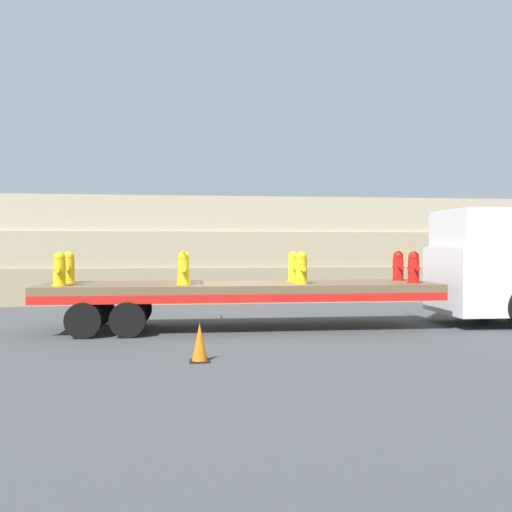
{
  "coord_description": "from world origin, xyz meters",
  "views": [
    {
      "loc": [
        -1.37,
        -14.65,
        2.11
      ],
      "look_at": [
        0.39,
        0.0,
        1.88
      ],
      "focal_mm": 40.0,
      "sensor_mm": 36.0,
      "label": 1
    }
  ],
  "objects_px": {
    "truck_cab": "(489,268)",
    "fire_hydrant_red_far_3": "(398,266)",
    "fire_hydrant_red_near_3": "(414,268)",
    "traffic_cone": "(200,343)",
    "fire_hydrant_yellow_far_2": "(293,267)",
    "fire_hydrant_yellow_far_0": "(69,268)",
    "flatbed_trailer": "(223,291)",
    "fire_hydrant_yellow_near_1": "(183,269)",
    "fire_hydrant_yellow_far_1": "(184,267)",
    "fire_hydrant_yellow_near_2": "(301,268)",
    "fire_hydrant_yellow_near_0": "(59,269)"
  },
  "relations": [
    {
      "from": "truck_cab",
      "to": "fire_hydrant_yellow_near_2",
      "type": "height_order",
      "value": "truck_cab"
    },
    {
      "from": "fire_hydrant_yellow_near_2",
      "to": "truck_cab",
      "type": "bearing_deg",
      "value": 5.81
    },
    {
      "from": "fire_hydrant_red_near_3",
      "to": "fire_hydrant_yellow_near_0",
      "type": "bearing_deg",
      "value": 180.0
    },
    {
      "from": "fire_hydrant_yellow_near_2",
      "to": "traffic_cone",
      "type": "bearing_deg",
      "value": -126.12
    },
    {
      "from": "fire_hydrant_red_far_3",
      "to": "fire_hydrant_yellow_near_0",
      "type": "bearing_deg",
      "value": -173.03
    },
    {
      "from": "fire_hydrant_red_far_3",
      "to": "traffic_cone",
      "type": "relative_size",
      "value": 1.14
    },
    {
      "from": "truck_cab",
      "to": "fire_hydrant_yellow_far_0",
      "type": "xyz_separation_m",
      "value": [
        -11.22,
        0.54,
        0.03
      ]
    },
    {
      "from": "truck_cab",
      "to": "fire_hydrant_yellow_far_1",
      "type": "height_order",
      "value": "truck_cab"
    },
    {
      "from": "flatbed_trailer",
      "to": "fire_hydrant_red_near_3",
      "type": "xyz_separation_m",
      "value": [
        4.88,
        -0.54,
        0.6
      ]
    },
    {
      "from": "truck_cab",
      "to": "fire_hydrant_yellow_far_2",
      "type": "relative_size",
      "value": 3.8
    },
    {
      "from": "fire_hydrant_yellow_far_1",
      "to": "fire_hydrant_yellow_near_2",
      "type": "bearing_deg",
      "value": -20.13
    },
    {
      "from": "fire_hydrant_red_far_3",
      "to": "fire_hydrant_red_near_3",
      "type": "bearing_deg",
      "value": -90.0
    },
    {
      "from": "truck_cab",
      "to": "fire_hydrant_red_near_3",
      "type": "distance_m",
      "value": 2.42
    },
    {
      "from": "fire_hydrant_yellow_near_2",
      "to": "traffic_cone",
      "type": "distance_m",
      "value": 4.63
    },
    {
      "from": "fire_hydrant_yellow_far_0",
      "to": "fire_hydrant_red_near_3",
      "type": "distance_m",
      "value": 8.92
    },
    {
      "from": "fire_hydrant_red_near_3",
      "to": "traffic_cone",
      "type": "relative_size",
      "value": 1.14
    },
    {
      "from": "fire_hydrant_yellow_near_2",
      "to": "fire_hydrant_red_far_3",
      "type": "xyz_separation_m",
      "value": [
        2.95,
        1.08,
        0.0
      ]
    },
    {
      "from": "fire_hydrant_yellow_far_0",
      "to": "fire_hydrant_yellow_far_2",
      "type": "height_order",
      "value": "same"
    },
    {
      "from": "flatbed_trailer",
      "to": "fire_hydrant_yellow_near_0",
      "type": "relative_size",
      "value": 12.24
    },
    {
      "from": "fire_hydrant_yellow_far_0",
      "to": "truck_cab",
      "type": "bearing_deg",
      "value": -2.76
    },
    {
      "from": "truck_cab",
      "to": "flatbed_trailer",
      "type": "relative_size",
      "value": 0.31
    },
    {
      "from": "fire_hydrant_yellow_near_2",
      "to": "fire_hydrant_yellow_near_0",
      "type": "bearing_deg",
      "value": 180.0
    },
    {
      "from": "fire_hydrant_yellow_near_2",
      "to": "fire_hydrant_yellow_far_1",
      "type": "bearing_deg",
      "value": 159.87
    },
    {
      "from": "fire_hydrant_yellow_far_0",
      "to": "traffic_cone",
      "type": "bearing_deg",
      "value": -55.08
    },
    {
      "from": "fire_hydrant_yellow_near_0",
      "to": "fire_hydrant_yellow_far_2",
      "type": "distance_m",
      "value": 6.0
    },
    {
      "from": "fire_hydrant_yellow_near_2",
      "to": "traffic_cone",
      "type": "relative_size",
      "value": 1.14
    },
    {
      "from": "fire_hydrant_yellow_far_0",
      "to": "fire_hydrant_yellow_near_1",
      "type": "relative_size",
      "value": 1.0
    },
    {
      "from": "truck_cab",
      "to": "fire_hydrant_yellow_near_2",
      "type": "bearing_deg",
      "value": -174.19
    },
    {
      "from": "fire_hydrant_yellow_far_0",
      "to": "fire_hydrant_yellow_far_1",
      "type": "height_order",
      "value": "same"
    },
    {
      "from": "flatbed_trailer",
      "to": "fire_hydrant_yellow_far_1",
      "type": "xyz_separation_m",
      "value": [
        -1.02,
        0.54,
        0.6
      ]
    },
    {
      "from": "flatbed_trailer",
      "to": "fire_hydrant_yellow_far_0",
      "type": "distance_m",
      "value": 4.05
    },
    {
      "from": "fire_hydrant_yellow_far_0",
      "to": "fire_hydrant_yellow_near_2",
      "type": "bearing_deg",
      "value": -10.39
    },
    {
      "from": "flatbed_trailer",
      "to": "fire_hydrant_yellow_far_2",
      "type": "distance_m",
      "value": 2.09
    },
    {
      "from": "flatbed_trailer",
      "to": "traffic_cone",
      "type": "relative_size",
      "value": 14.02
    },
    {
      "from": "fire_hydrant_yellow_far_0",
      "to": "fire_hydrant_yellow_far_2",
      "type": "xyz_separation_m",
      "value": [
        5.9,
        0.0,
        0.0
      ]
    },
    {
      "from": "flatbed_trailer",
      "to": "fire_hydrant_yellow_near_1",
      "type": "distance_m",
      "value": 1.3
    },
    {
      "from": "fire_hydrant_yellow_near_1",
      "to": "fire_hydrant_red_far_3",
      "type": "distance_m",
      "value": 6.0
    },
    {
      "from": "fire_hydrant_yellow_near_0",
      "to": "fire_hydrant_yellow_near_2",
      "type": "relative_size",
      "value": 1.0
    },
    {
      "from": "flatbed_trailer",
      "to": "fire_hydrant_red_far_3",
      "type": "distance_m",
      "value": 4.95
    },
    {
      "from": "fire_hydrant_yellow_near_0",
      "to": "fire_hydrant_yellow_far_2",
      "type": "bearing_deg",
      "value": 10.39
    },
    {
      "from": "fire_hydrant_yellow_far_2",
      "to": "fire_hydrant_red_far_3",
      "type": "bearing_deg",
      "value": 0.0
    },
    {
      "from": "flatbed_trailer",
      "to": "fire_hydrant_yellow_near_2",
      "type": "distance_m",
      "value": 2.09
    },
    {
      "from": "flatbed_trailer",
      "to": "fire_hydrant_yellow_near_2",
      "type": "xyz_separation_m",
      "value": [
        1.93,
        -0.54,
        0.6
      ]
    },
    {
      "from": "fire_hydrant_yellow_far_1",
      "to": "flatbed_trailer",
      "type": "bearing_deg",
      "value": -27.99
    },
    {
      "from": "traffic_cone",
      "to": "fire_hydrant_yellow_far_0",
      "type": "bearing_deg",
      "value": 124.92
    },
    {
      "from": "flatbed_trailer",
      "to": "fire_hydrant_yellow_near_1",
      "type": "height_order",
      "value": "fire_hydrant_yellow_near_1"
    },
    {
      "from": "fire_hydrant_yellow_far_0",
      "to": "traffic_cone",
      "type": "height_order",
      "value": "fire_hydrant_yellow_far_0"
    },
    {
      "from": "fire_hydrant_yellow_near_2",
      "to": "fire_hydrant_red_far_3",
      "type": "height_order",
      "value": "same"
    },
    {
      "from": "truck_cab",
      "to": "fire_hydrant_yellow_near_2",
      "type": "distance_m",
      "value": 5.34
    },
    {
      "from": "truck_cab",
      "to": "fire_hydrant_red_far_3",
      "type": "relative_size",
      "value": 3.8
    }
  ]
}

